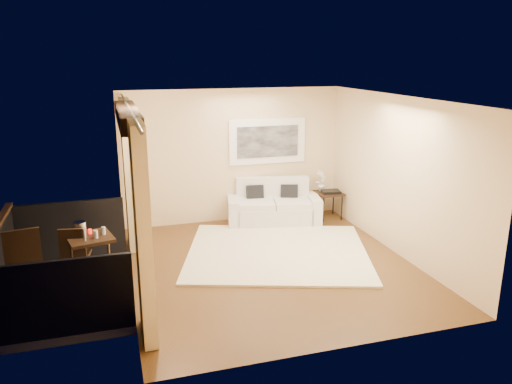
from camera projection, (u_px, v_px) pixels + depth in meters
name	position (u px, v px, depth m)	size (l,w,h in m)	color
floor	(272.00, 266.00, 8.17)	(5.00, 5.00, 0.00)	brown
room_shell	(127.00, 116.00, 6.91)	(5.00, 6.40, 5.00)	white
balcony	(55.00, 281.00, 7.21)	(1.81, 2.60, 1.17)	#605B56
curtains	(134.00, 198.00, 7.23)	(0.16, 4.80, 2.64)	#D0B880
artwork	(268.00, 141.00, 10.22)	(1.62, 0.07, 0.92)	white
rug	(277.00, 252.00, 8.68)	(3.08, 2.68, 0.04)	#FDF1CB
sofa	(274.00, 207.00, 10.22)	(1.98, 1.17, 0.89)	silver
side_table	(329.00, 195.00, 10.42)	(0.52, 0.52, 0.56)	black
tray	(331.00, 192.00, 10.37)	(0.38, 0.28, 0.05)	black
orchid	(321.00, 180.00, 10.43)	(0.25, 0.17, 0.47)	white
bistro_table	(90.00, 242.00, 7.41)	(0.75, 0.75, 0.74)	black
balcony_chair_far	(75.00, 251.00, 7.46)	(0.44, 0.45, 0.88)	black
balcony_chair_near	(24.00, 264.00, 6.68)	(0.54, 0.54, 1.09)	black
ice_bucket	(80.00, 228.00, 7.44)	(0.18, 0.18, 0.20)	silver
candle	(90.00, 231.00, 7.50)	(0.06, 0.06, 0.07)	red
vase	(84.00, 235.00, 7.20)	(0.04, 0.04, 0.18)	silver
glass_a	(96.00, 234.00, 7.31)	(0.06, 0.06, 0.12)	white
glass_b	(104.00, 231.00, 7.46)	(0.06, 0.06, 0.12)	silver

